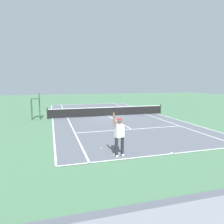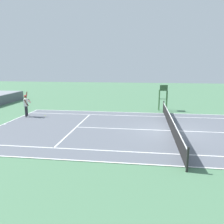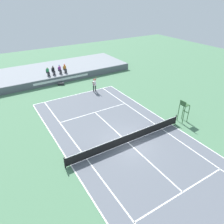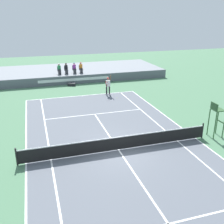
{
  "view_description": "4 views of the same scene",
  "coord_description": "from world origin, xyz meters",
  "px_view_note": "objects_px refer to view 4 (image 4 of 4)",
  "views": [
    {
      "loc": [
        5.6,
        20.39,
        3.45
      ],
      "look_at": [
        0.78,
        4.0,
        1.0
      ],
      "focal_mm": 33.64,
      "sensor_mm": 36.0,
      "label": 1
    },
    {
      "loc": [
        -14.99,
        1.84,
        4.32
      ],
      "look_at": [
        0.78,
        4.0,
        1.0
      ],
      "focal_mm": 37.0,
      "sensor_mm": 36.0,
      "label": 2
    },
    {
      "loc": [
        -9.2,
        -12.16,
        11.9
      ],
      "look_at": [
        0.78,
        4.0,
        1.0
      ],
      "focal_mm": 33.93,
      "sensor_mm": 36.0,
      "label": 3
    },
    {
      "loc": [
        -4.59,
        -13.72,
        8.0
      ],
      "look_at": [
        0.78,
        4.0,
        1.0
      ],
      "focal_mm": 42.38,
      "sensor_mm": 36.0,
      "label": 4
    }
  ],
  "objects_px": {
    "spectator_seated_2": "(74,68)",
    "umpire_chair": "(217,115)",
    "spectator_seated_3": "(81,68)",
    "spectator_seated_1": "(66,69)",
    "equipment_bag": "(72,85)",
    "spectator_seated_0": "(59,69)",
    "tennis_ball": "(117,98)",
    "tennis_player": "(108,86)"
  },
  "relations": [
    {
      "from": "spectator_seated_2",
      "to": "spectator_seated_0",
      "type": "bearing_deg",
      "value": 180.0
    },
    {
      "from": "tennis_ball",
      "to": "equipment_bag",
      "type": "relative_size",
      "value": 0.07
    },
    {
      "from": "spectator_seated_1",
      "to": "umpire_chair",
      "type": "xyz_separation_m",
      "value": [
        7.59,
        -18.13,
        -0.08
      ]
    },
    {
      "from": "spectator_seated_0",
      "to": "tennis_player",
      "type": "relative_size",
      "value": 0.61
    },
    {
      "from": "spectator_seated_3",
      "to": "umpire_chair",
      "type": "height_order",
      "value": "umpire_chair"
    },
    {
      "from": "tennis_player",
      "to": "tennis_ball",
      "type": "height_order",
      "value": "tennis_player"
    },
    {
      "from": "spectator_seated_0",
      "to": "umpire_chair",
      "type": "xyz_separation_m",
      "value": [
        8.43,
        -18.13,
        -0.08
      ]
    },
    {
      "from": "umpire_chair",
      "to": "spectator_seated_0",
      "type": "bearing_deg",
      "value": 114.93
    },
    {
      "from": "tennis_player",
      "to": "equipment_bag",
      "type": "relative_size",
      "value": 2.18
    },
    {
      "from": "tennis_ball",
      "to": "umpire_chair",
      "type": "relative_size",
      "value": 0.03
    },
    {
      "from": "umpire_chair",
      "to": "tennis_player",
      "type": "bearing_deg",
      "value": 110.59
    },
    {
      "from": "spectator_seated_1",
      "to": "spectator_seated_3",
      "type": "distance_m",
      "value": 1.8
    },
    {
      "from": "tennis_player",
      "to": "umpire_chair",
      "type": "xyz_separation_m",
      "value": [
        4.29,
        -11.41,
        0.56
      ]
    },
    {
      "from": "tennis_ball",
      "to": "umpire_chair",
      "type": "xyz_separation_m",
      "value": [
        3.74,
        -10.07,
        1.52
      ]
    },
    {
      "from": "spectator_seated_3",
      "to": "spectator_seated_2",
      "type": "bearing_deg",
      "value": 180.0
    },
    {
      "from": "equipment_bag",
      "to": "spectator_seated_1",
      "type": "bearing_deg",
      "value": 97.22
    },
    {
      "from": "equipment_bag",
      "to": "tennis_ball",
      "type": "bearing_deg",
      "value": -59.19
    },
    {
      "from": "spectator_seated_0",
      "to": "spectator_seated_1",
      "type": "relative_size",
      "value": 1.0
    },
    {
      "from": "spectator_seated_3",
      "to": "equipment_bag",
      "type": "xyz_separation_m",
      "value": [
        -1.54,
        -2.03,
        -1.47
      ]
    },
    {
      "from": "spectator_seated_3",
      "to": "tennis_player",
      "type": "bearing_deg",
      "value": -77.37
    },
    {
      "from": "spectator_seated_2",
      "to": "tennis_player",
      "type": "distance_m",
      "value": 7.13
    },
    {
      "from": "tennis_player",
      "to": "spectator_seated_2",
      "type": "bearing_deg",
      "value": 109.02
    },
    {
      "from": "spectator_seated_0",
      "to": "equipment_bag",
      "type": "relative_size",
      "value": 1.33
    },
    {
      "from": "spectator_seated_0",
      "to": "tennis_ball",
      "type": "height_order",
      "value": "spectator_seated_0"
    },
    {
      "from": "spectator_seated_0",
      "to": "umpire_chair",
      "type": "bearing_deg",
      "value": -65.07
    },
    {
      "from": "spectator_seated_1",
      "to": "spectator_seated_2",
      "type": "bearing_deg",
      "value": 0.0
    },
    {
      "from": "tennis_player",
      "to": "umpire_chair",
      "type": "bearing_deg",
      "value": -69.41
    },
    {
      "from": "spectator_seated_0",
      "to": "tennis_player",
      "type": "height_order",
      "value": "spectator_seated_0"
    },
    {
      "from": "spectator_seated_1",
      "to": "spectator_seated_3",
      "type": "xyz_separation_m",
      "value": [
        1.8,
        0.0,
        0.0
      ]
    },
    {
      "from": "spectator_seated_1",
      "to": "spectator_seated_2",
      "type": "distance_m",
      "value": 0.99
    },
    {
      "from": "spectator_seated_2",
      "to": "umpire_chair",
      "type": "distance_m",
      "value": 19.3
    },
    {
      "from": "spectator_seated_0",
      "to": "equipment_bag",
      "type": "xyz_separation_m",
      "value": [
        1.09,
        -2.03,
        -1.47
      ]
    },
    {
      "from": "spectator_seated_3",
      "to": "umpire_chair",
      "type": "bearing_deg",
      "value": -72.28
    },
    {
      "from": "tennis_ball",
      "to": "spectator_seated_2",
      "type": "bearing_deg",
      "value": 109.55
    },
    {
      "from": "spectator_seated_2",
      "to": "spectator_seated_3",
      "type": "xyz_separation_m",
      "value": [
        0.81,
        0.0,
        0.0
      ]
    },
    {
      "from": "spectator_seated_2",
      "to": "equipment_bag",
      "type": "relative_size",
      "value": 1.33
    },
    {
      "from": "tennis_ball",
      "to": "spectator_seated_0",
      "type": "bearing_deg",
      "value": 120.18
    },
    {
      "from": "tennis_player",
      "to": "umpire_chair",
      "type": "distance_m",
      "value": 12.21
    },
    {
      "from": "spectator_seated_0",
      "to": "spectator_seated_3",
      "type": "relative_size",
      "value": 1.0
    },
    {
      "from": "spectator_seated_1",
      "to": "umpire_chair",
      "type": "distance_m",
      "value": 19.66
    },
    {
      "from": "tennis_player",
      "to": "equipment_bag",
      "type": "height_order",
      "value": "tennis_player"
    },
    {
      "from": "umpire_chair",
      "to": "equipment_bag",
      "type": "relative_size",
      "value": 2.56
    }
  ]
}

